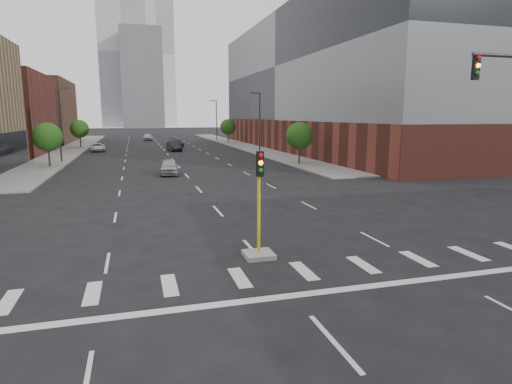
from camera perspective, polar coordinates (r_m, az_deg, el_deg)
name	(u,v)px	position (r m, az deg, el deg)	size (l,w,h in m)	color
sidewalk_left_far	(74,148)	(82.11, -23.08, 5.41)	(5.00, 92.00, 0.15)	gray
sidewalk_right_far	(240,145)	(83.82, -2.19, 6.29)	(5.00, 92.00, 0.15)	gray
building_left_far_b	(18,112)	(101.85, -29.17, 9.34)	(20.00, 24.00, 13.00)	brown
building_right_main	(342,84)	(75.65, 11.45, 13.96)	(24.00, 70.00, 22.00)	brown
tower_left	(123,55)	(229.16, -17.30, 17.09)	(22.00, 22.00, 70.00)	#B2B7BC
tower_right	(156,56)	(269.85, -13.17, 17.24)	(20.00, 20.00, 80.00)	#B2B7BC
tower_mid	(142,79)	(207.95, -14.96, 14.35)	(18.00, 18.00, 44.00)	slate
median_traffic_signal	(259,235)	(17.58, 0.39, -5.70)	(1.20, 1.20, 4.40)	#999993
streetlight_right_a	(259,120)	(64.86, 0.41, 9.52)	(1.60, 0.22, 9.07)	#2D2D30
streetlight_right_b	(216,119)	(98.94, -5.35, 9.72)	(1.60, 0.22, 9.07)	#2D2D30
streetlight_left	(59,122)	(57.92, -24.74, 8.52)	(1.60, 0.22, 9.07)	#2D2D30
tree_left_near	(47,137)	(53.13, -26.05, 6.60)	(3.20, 3.20, 4.85)	#382619
tree_left_far	(80,129)	(82.82, -22.47, 7.79)	(3.20, 3.20, 4.85)	#382619
tree_right_near	(300,136)	(50.90, 5.83, 7.46)	(3.20, 3.20, 4.85)	#382619
tree_right_far	(228,127)	(89.28, -3.76, 8.65)	(3.20, 3.20, 4.85)	#382619
car_near_left	(169,167)	(43.19, -11.52, 3.32)	(1.80, 4.47, 1.52)	#A3A3A7
car_mid_right	(174,146)	(71.74, -10.87, 6.05)	(1.72, 4.93, 1.62)	#232228
car_far_left	(98,147)	(74.21, -20.35, 5.61)	(2.20, 4.76, 1.32)	silver
car_deep_right	(176,143)	(81.21, -10.64, 6.47)	(2.09, 5.13, 1.49)	#222228
car_distant	(148,137)	(102.54, -14.25, 7.11)	(1.89, 4.69, 1.60)	silver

